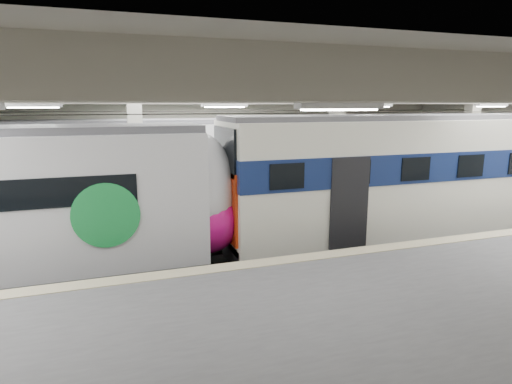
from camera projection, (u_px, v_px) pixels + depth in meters
name	position (u px, v px, depth m)	size (l,w,h in m)	color
station_hall	(260.00, 169.00, 11.76)	(36.00, 24.00, 5.75)	black
modern_emu	(19.00, 210.00, 11.60)	(13.66, 2.82, 4.41)	silver
older_rer	(411.00, 176.00, 15.55)	(14.09, 3.11, 4.62)	silver
far_train	(72.00, 174.00, 16.99)	(13.77, 3.30, 4.38)	silver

